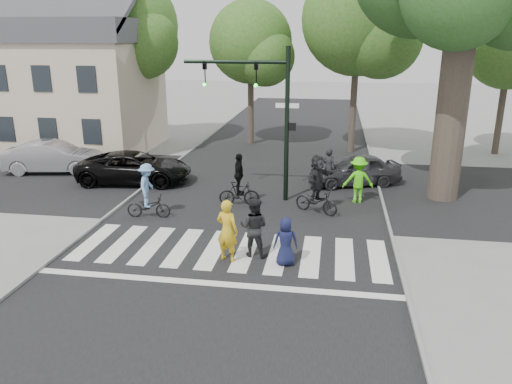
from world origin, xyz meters
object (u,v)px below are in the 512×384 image
cyclist_mid (239,184)px  car_suv (135,168)px  pedestrian_adult (254,227)px  car_grey (355,170)px  car_silver (53,157)px  cyclist_left (148,195)px  traffic_signal (265,102)px  pedestrian_woman (227,231)px  pedestrian_child (286,242)px  cyclist_right (317,188)px

cyclist_mid → car_suv: cyclist_mid is taller
pedestrian_adult → car_suv: size_ratio=0.36×
pedestrian_adult → car_grey: pedestrian_adult is taller
car_silver → car_grey: (14.32, 0.15, -0.08)m
pedestrian_adult → cyclist_left: bearing=-25.1°
pedestrian_adult → car_grey: 8.71m
car_grey → car_silver: bearing=-107.9°
traffic_signal → cyclist_mid: size_ratio=2.91×
pedestrian_woman → car_silver: 13.38m
pedestrian_woman → car_silver: size_ratio=0.41×
pedestrian_child → cyclist_mid: (-2.32, 5.03, 0.12)m
cyclist_left → traffic_signal: bearing=35.6°
cyclist_right → car_silver: 13.38m
cyclist_left → car_silver: size_ratio=0.44×
pedestrian_woman → cyclist_left: size_ratio=0.93×
traffic_signal → pedestrian_adult: size_ratio=3.31×
car_grey → pedestrian_adult: bearing=-40.1°
traffic_signal → car_silver: bearing=166.8°
pedestrian_woman → cyclist_mid: bearing=-64.3°
traffic_signal → pedestrian_child: size_ratio=4.14×
car_suv → car_grey: (9.75, 1.22, -0.02)m
pedestrian_woman → cyclist_left: 4.77m
cyclist_mid → car_silver: cyclist_mid is taller
pedestrian_adult → car_silver: bearing=-28.9°
pedestrian_woman → car_grey: pedestrian_woman is taller
pedestrian_adult → cyclist_right: size_ratio=0.82×
cyclist_right → car_suv: (-8.24, 2.77, -0.29)m
car_silver → car_grey: bearing=-99.9°
pedestrian_woman → pedestrian_child: (1.71, -0.02, -0.22)m
pedestrian_woman → car_suv: size_ratio=0.38×
pedestrian_adult → cyclist_right: cyclist_right is taller
pedestrian_adult → cyclist_left: 5.07m
pedestrian_adult → cyclist_right: 4.44m
pedestrian_woman → pedestrian_adult: size_ratio=1.04×
traffic_signal → car_suv: traffic_signal is taller
cyclist_left → cyclist_mid: cyclist_mid is taller
pedestrian_child → car_silver: car_silver is taller
pedestrian_adult → car_silver: (-11.12, 7.94, -0.14)m
traffic_signal → pedestrian_woman: bearing=-92.6°
pedestrian_child → cyclist_right: bearing=-106.7°
car_silver → car_grey: 14.32m
cyclist_right → pedestrian_woman: bearing=-117.8°
cyclist_mid → car_grey: size_ratio=0.52×
car_grey → pedestrian_child: bearing=-32.9°
pedestrian_woman → cyclist_right: bearing=-99.1°
pedestrian_child → cyclist_right: size_ratio=0.65×
cyclist_mid → car_silver: (-9.79, 3.40, -0.08)m
car_suv → pedestrian_adult: bearing=-142.0°
traffic_signal → pedestrian_woman: traffic_signal is taller
pedestrian_adult → traffic_signal: bearing=-78.8°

